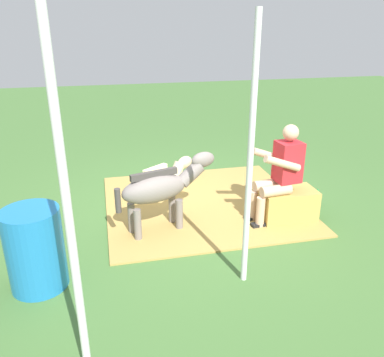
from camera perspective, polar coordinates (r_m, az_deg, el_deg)
The scene contains 10 objects.
ground_plane at distance 5.63m, azimuth -0.54°, elevation -4.42°, with size 24.00×24.00×0.00m, color #426B33.
hay_patch at distance 5.78m, azimuth 1.61°, elevation -3.57°, with size 2.76×2.60×0.02m, color #AD8C47.
hay_bale at distance 5.42m, azimuth 13.53°, elevation -3.68°, with size 0.73×0.42×0.42m, color tan.
person_seated at distance 5.15m, azimuth 12.47°, elevation 1.06°, with size 0.69×0.46×1.30m.
pony_standing at distance 4.87m, azimuth -4.44°, elevation -1.36°, with size 1.31×0.59×0.94m.
pony_lying at distance 6.12m, azimuth -5.10°, elevation -0.31°, with size 1.25×1.00×0.42m.
soda_bottle at distance 5.94m, azimuth 17.49°, elevation -2.63°, with size 0.07×0.07×0.27m.
water_barrel at distance 4.20m, azimuth -21.60°, elevation -9.41°, with size 0.55×0.55×0.84m, color #1E72B2.
tent_pole_left at distance 3.66m, azimuth 8.35°, elevation 2.56°, with size 0.06×0.06×2.59m, color silver.
tent_pole_right at distance 2.66m, azimuth -17.22°, elevation -5.99°, with size 0.06×0.06×2.59m, color silver.
Camera 1 is at (1.07, 4.93, 2.49)m, focal length 37.15 mm.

